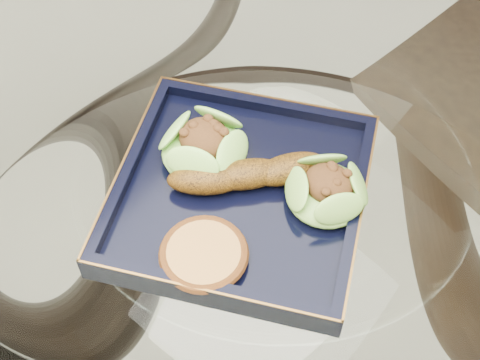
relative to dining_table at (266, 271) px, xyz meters
The scene contains 6 objects.
dining_table is the anchor object (origin of this frame).
navy_plate 0.18m from the dining_table, 138.34° to the right, with size 0.27×0.27×0.02m, color black.
lettuce_wrap_left 0.22m from the dining_table, behind, with size 0.10×0.10×0.03m, color #51992C.
lettuce_wrap_right 0.21m from the dining_table, 24.35° to the left, with size 0.09×0.09×0.03m, color #52922A.
roasted_plantain 0.20m from the dining_table, 160.25° to the right, with size 0.17×0.04×0.03m, color #643D0A.
crumb_patty 0.22m from the dining_table, 90.63° to the right, with size 0.08×0.08×0.02m, color #B47C3C.
Camera 1 is at (0.24, -0.36, 1.38)m, focal length 50.00 mm.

